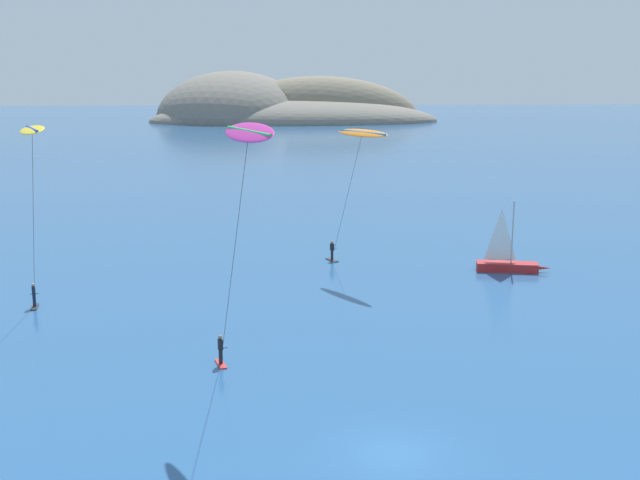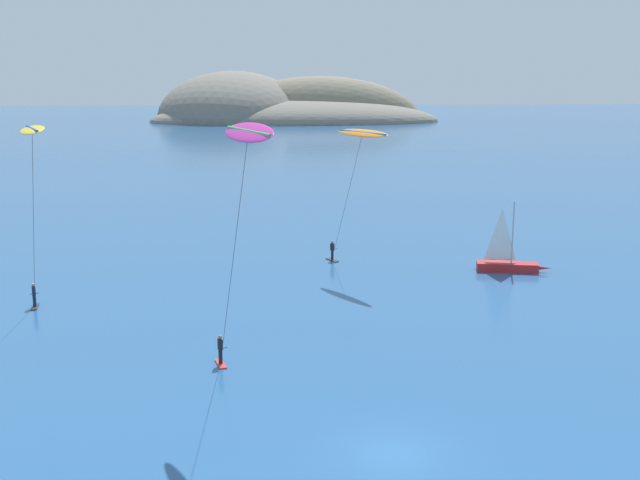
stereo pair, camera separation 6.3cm
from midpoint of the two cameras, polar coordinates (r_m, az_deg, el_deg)
ground_plane at (r=35.40m, az=5.26°, el=-14.86°), size 600.00×600.00×0.00m
headland_island at (r=241.57m, az=-3.45°, el=8.50°), size 83.55×55.33×28.81m
sailboat_near at (r=65.80m, az=13.47°, el=-1.63°), size 5.97×2.27×5.70m
kitesurfer_orange at (r=63.14m, az=2.86°, el=6.82°), size 4.65×6.84×11.30m
kitesurfer_yellow at (r=51.14m, az=-19.74°, el=6.16°), size 4.02×8.10×12.69m
kitesurfer_magenta at (r=38.02m, az=-5.27°, el=6.17°), size 3.91×8.07×13.58m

